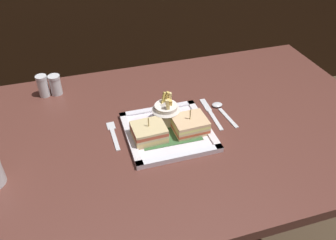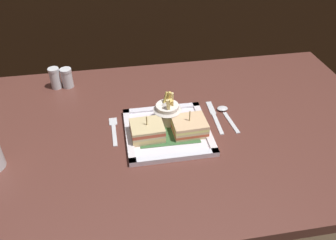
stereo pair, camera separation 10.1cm
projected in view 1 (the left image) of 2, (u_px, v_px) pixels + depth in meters
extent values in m
cube|color=brown|center=(168.00, 132.00, 1.06)|extent=(1.36, 0.81, 0.03)
cylinder|color=#493E20|center=(268.00, 125.00, 1.68)|extent=(0.07, 0.07, 0.69)
cube|color=white|center=(168.00, 132.00, 1.03)|extent=(0.25, 0.25, 0.01)
cube|color=#376335|center=(168.00, 131.00, 1.02)|extent=(0.18, 0.14, 0.00)
cube|color=white|center=(180.00, 155.00, 0.94)|extent=(0.25, 0.02, 0.01)
cube|color=white|center=(158.00, 109.00, 1.11)|extent=(0.25, 0.02, 0.01)
cube|color=white|center=(130.00, 137.00, 1.00)|extent=(0.02, 0.25, 0.01)
cube|color=white|center=(204.00, 123.00, 1.05)|extent=(0.02, 0.25, 0.01)
cube|color=#E2BE89|center=(149.00, 137.00, 0.99)|extent=(0.10, 0.08, 0.01)
cube|color=#F3CF83|center=(149.00, 135.00, 0.99)|extent=(0.10, 0.08, 0.01)
cube|color=beige|center=(149.00, 132.00, 0.98)|extent=(0.10, 0.08, 0.01)
cube|color=#C25438|center=(149.00, 130.00, 0.98)|extent=(0.10, 0.08, 0.01)
cube|color=#D6BF87|center=(149.00, 127.00, 0.97)|extent=(0.10, 0.08, 0.01)
cylinder|color=tan|center=(149.00, 128.00, 0.98)|extent=(0.00, 0.00, 0.07)
cube|color=beige|center=(190.00, 129.00, 1.02)|extent=(0.10, 0.09, 0.01)
cube|color=#D05434|center=(190.00, 127.00, 1.02)|extent=(0.10, 0.09, 0.01)
cube|color=#D7B881|center=(190.00, 125.00, 1.01)|extent=(0.10, 0.09, 0.01)
cube|color=#E8DA79|center=(190.00, 122.00, 1.01)|extent=(0.10, 0.09, 0.01)
cube|color=#E1B787|center=(190.00, 120.00, 1.00)|extent=(0.10, 0.09, 0.01)
cylinder|color=tan|center=(190.00, 120.00, 1.00)|extent=(0.00, 0.00, 0.07)
cylinder|color=white|center=(167.00, 113.00, 1.04)|extent=(0.07, 0.07, 0.06)
cone|color=silver|center=(167.00, 106.00, 1.03)|extent=(0.09, 0.09, 0.03)
cube|color=#E7D087|center=(170.00, 101.00, 1.03)|extent=(0.01, 0.01, 0.06)
cube|color=#DBB856|center=(166.00, 101.00, 1.03)|extent=(0.03, 0.01, 0.07)
cube|color=#EED162|center=(163.00, 102.00, 1.03)|extent=(0.03, 0.02, 0.06)
cube|color=#E8CF81|center=(166.00, 108.00, 1.01)|extent=(0.01, 0.01, 0.06)
cube|color=#E7B858|center=(170.00, 106.00, 1.03)|extent=(0.01, 0.02, 0.05)
cube|color=#E7C369|center=(167.00, 105.00, 1.03)|extent=(0.02, 0.01, 0.05)
cube|color=silver|center=(115.00, 140.00, 1.00)|extent=(0.01, 0.10, 0.00)
cube|color=silver|center=(111.00, 126.00, 1.06)|extent=(0.02, 0.04, 0.00)
cube|color=silver|center=(215.00, 120.00, 1.08)|extent=(0.01, 0.10, 0.00)
cube|color=silver|center=(206.00, 105.00, 1.14)|extent=(0.02, 0.07, 0.00)
cube|color=silver|center=(228.00, 118.00, 1.09)|extent=(0.02, 0.11, 0.00)
ellipsoid|color=silver|center=(217.00, 105.00, 1.14)|extent=(0.03, 0.03, 0.01)
cylinder|color=silver|center=(43.00, 87.00, 1.17)|extent=(0.04, 0.04, 0.07)
cylinder|color=white|center=(44.00, 90.00, 1.18)|extent=(0.03, 0.03, 0.04)
cylinder|color=silver|center=(41.00, 77.00, 1.15)|extent=(0.04, 0.04, 0.01)
cylinder|color=silver|center=(56.00, 86.00, 1.19)|extent=(0.04, 0.04, 0.06)
cylinder|color=#37351B|center=(56.00, 89.00, 1.19)|extent=(0.03, 0.03, 0.03)
cylinder|color=silver|center=(54.00, 77.00, 1.16)|extent=(0.04, 0.04, 0.01)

